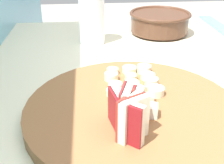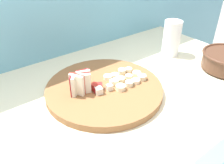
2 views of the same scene
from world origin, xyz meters
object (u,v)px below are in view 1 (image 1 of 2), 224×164
Objects in this scene: apple_dice_pile at (142,107)px; banana_slice_rows at (133,80)px; cutting_board at (133,110)px; small_jar at (92,18)px; ceramic_bowl at (160,21)px; apple_wedge_fan at (129,115)px.

banana_slice_rows is at bearing -1.00° from apple_dice_pile.
apple_dice_pile is at bearing -153.30° from cutting_board.
banana_slice_rows is (0.10, -0.00, -0.00)m from apple_dice_pile.
ceramic_bowl is at bearing -71.70° from small_jar.
apple_wedge_fan is 0.44m from small_jar.
cutting_board is 4.49× the size of apple_wedge_fan.
cutting_board is at bearing -14.43° from apple_wedge_fan.
cutting_board is at bearing 26.70° from apple_dice_pile.
apple_dice_pile reaches higher than cutting_board.
banana_slice_rows is at bearing -12.02° from apple_wedge_fan.
small_jar reaches higher than banana_slice_rows.
cutting_board is 1.96× the size of ceramic_bowl.
ceramic_bowl is (0.44, -0.15, 0.03)m from cutting_board.
apple_wedge_fan is at bearing 165.57° from cutting_board.
small_jar is (0.37, 0.06, 0.06)m from cutting_board.
small_jar reaches higher than ceramic_bowl.
apple_dice_pile is 0.48m from ceramic_bowl.
banana_slice_rows is 0.67× the size of ceramic_bowl.
apple_wedge_fan reaches higher than banana_slice_rows.
apple_wedge_fan is 0.54m from ceramic_bowl.
cutting_board is 2.60× the size of small_jar.
apple_dice_pile is 0.44× the size of ceramic_bowl.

